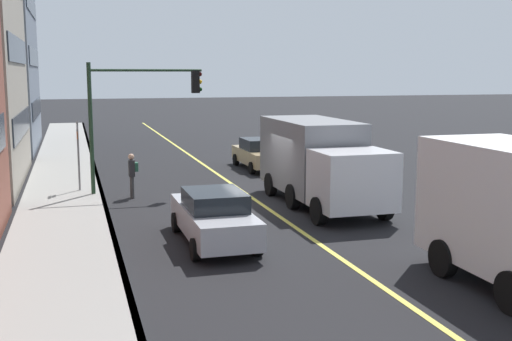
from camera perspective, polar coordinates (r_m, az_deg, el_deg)
The scene contains 10 objects.
ground at distance 23.67m, azimuth 0.43°, elevation -3.01°, with size 200.00×200.00×0.00m, color black.
sidewalk_slab at distance 22.71m, azimuth -16.94°, elevation -3.71°, with size 80.00×3.06×0.15m, color gray.
curb_edge at distance 22.73m, azimuth -13.28°, elevation -3.56°, with size 80.00×0.16×0.15m, color slate.
lane_stripe_center at distance 23.67m, azimuth 0.43°, elevation -3.00°, with size 80.00×0.16×0.01m, color #D8CC4C.
car_silver at distance 18.17m, azimuth -3.81°, elevation -4.13°, with size 4.79×1.88×1.54m.
car_tan at distance 32.15m, azimuth 0.36°, elevation 1.52°, with size 4.72×1.96×1.53m.
truck_gray at distance 23.39m, azimuth 5.68°, elevation 0.90°, with size 7.43×2.63×3.08m.
pedestrian_with_backpack at distance 25.07m, azimuth -11.05°, elevation -0.14°, with size 0.41×0.37×1.74m.
traffic_light_mast at distance 25.38m, azimuth -10.63°, elevation 5.90°, with size 0.28×4.46×5.23m.
street_sign_post at distance 26.33m, azimuth -15.67°, elevation 1.65°, with size 0.60×0.08×2.92m.
Camera 1 is at (-22.20, 6.65, 4.84)m, focal length 44.59 mm.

